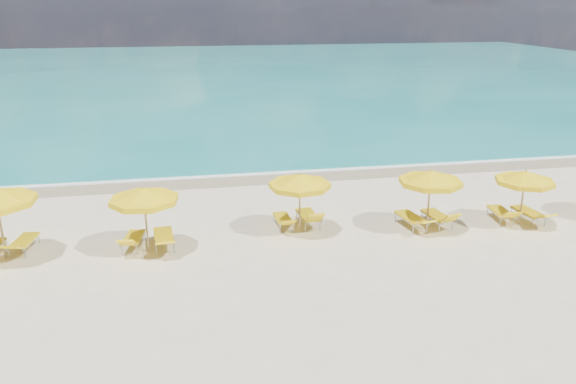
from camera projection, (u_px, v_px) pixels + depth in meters
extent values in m
plane|color=beige|center=(296.00, 238.00, 19.61)|extent=(120.00, 120.00, 0.00)
cube|color=#16807A|center=(213.00, 73.00, 64.24)|extent=(120.00, 80.00, 0.30)
cube|color=tan|center=(265.00, 176.00, 26.49)|extent=(120.00, 2.60, 0.01)
cube|color=white|center=(262.00, 172.00, 27.23)|extent=(120.00, 1.20, 0.03)
cube|color=white|center=(145.00, 136.00, 34.36)|extent=(14.00, 0.36, 0.05)
cube|color=white|center=(336.00, 108.00, 43.33)|extent=(18.00, 0.30, 0.05)
cylinder|color=tan|center=(1.00, 224.00, 17.70)|extent=(0.07, 0.07, 2.35)
cylinder|color=tan|center=(146.00, 220.00, 18.24)|extent=(0.07, 0.07, 2.18)
cone|color=yellow|center=(144.00, 194.00, 17.95)|extent=(2.74, 2.74, 0.44)
cylinder|color=yellow|center=(144.00, 200.00, 18.02)|extent=(2.76, 2.76, 0.17)
sphere|color=tan|center=(143.00, 187.00, 17.87)|extent=(0.10, 0.10, 0.10)
cylinder|color=tan|center=(300.00, 204.00, 19.79)|extent=(0.07, 0.07, 2.14)
cone|color=yellow|center=(300.00, 180.00, 19.50)|extent=(2.61, 2.61, 0.43)
cylinder|color=yellow|center=(300.00, 185.00, 19.56)|extent=(2.64, 2.64, 0.17)
sphere|color=tan|center=(300.00, 174.00, 19.43)|extent=(0.10, 0.10, 0.10)
cylinder|color=tan|center=(429.00, 201.00, 20.03)|extent=(0.07, 0.07, 2.19)
cone|color=yellow|center=(431.00, 176.00, 19.73)|extent=(2.66, 2.66, 0.44)
cylinder|color=yellow|center=(430.00, 182.00, 19.80)|extent=(2.68, 2.68, 0.17)
sphere|color=tan|center=(431.00, 170.00, 19.66)|extent=(0.10, 0.10, 0.10)
cylinder|color=tan|center=(522.00, 199.00, 20.47)|extent=(0.06, 0.06, 2.04)
cone|color=yellow|center=(525.00, 176.00, 20.20)|extent=(2.09, 2.09, 0.41)
cylinder|color=yellow|center=(525.00, 181.00, 20.26)|extent=(2.11, 2.11, 0.16)
sphere|color=tan|center=(526.00, 171.00, 20.13)|extent=(0.09, 0.09, 0.09)
cube|color=yellow|center=(24.00, 240.00, 18.53)|extent=(0.75, 1.32, 0.08)
cube|color=yellow|center=(12.00, 248.00, 17.65)|extent=(0.64, 0.64, 0.34)
cube|color=yellow|center=(134.00, 237.00, 18.80)|extent=(0.74, 1.30, 0.08)
cube|color=yellow|center=(127.00, 243.00, 17.95)|extent=(0.62, 0.59, 0.40)
cube|color=yellow|center=(164.00, 235.00, 18.85)|extent=(0.72, 1.41, 0.08)
cube|color=yellow|center=(165.00, 243.00, 17.91)|extent=(0.66, 0.67, 0.34)
cube|color=yellow|center=(283.00, 218.00, 20.48)|extent=(0.57, 1.20, 0.07)
cube|color=yellow|center=(288.00, 223.00, 19.68)|extent=(0.54, 0.53, 0.35)
cube|color=yellow|center=(308.00, 215.00, 20.69)|extent=(0.68, 1.37, 0.08)
cube|color=yellow|center=(315.00, 218.00, 19.81)|extent=(0.63, 0.56, 0.48)
cube|color=yellow|center=(410.00, 217.00, 20.49)|extent=(0.81, 1.41, 0.08)
cube|color=yellow|center=(425.00, 222.00, 19.60)|extent=(0.69, 0.70, 0.33)
cube|color=yellow|center=(436.00, 215.00, 20.66)|extent=(0.75, 1.37, 0.08)
cube|color=yellow|center=(451.00, 218.00, 19.80)|extent=(0.65, 0.58, 0.48)
cube|color=yellow|center=(500.00, 211.00, 21.11)|extent=(0.69, 1.30, 0.08)
cube|color=yellow|center=(511.00, 215.00, 20.24)|extent=(0.61, 0.57, 0.41)
cube|color=yellow|center=(528.00, 211.00, 21.05)|extent=(0.72, 1.35, 0.08)
cube|color=yellow|center=(545.00, 216.00, 20.18)|extent=(0.64, 0.64, 0.34)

